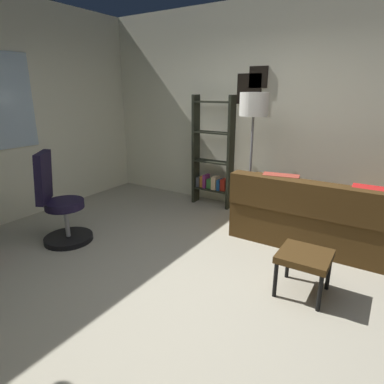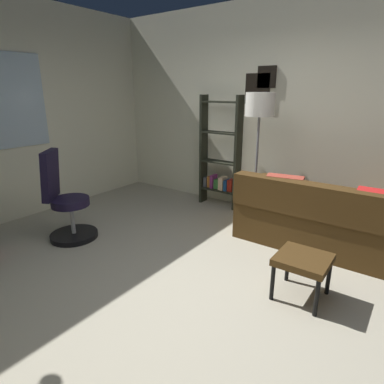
{
  "view_description": "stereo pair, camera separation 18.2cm",
  "coord_description": "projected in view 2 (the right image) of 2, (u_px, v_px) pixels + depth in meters",
  "views": [
    {
      "loc": [
        -2.14,
        -1.3,
        1.73
      ],
      "look_at": [
        0.4,
        0.31,
        0.78
      ],
      "focal_mm": 30.35,
      "sensor_mm": 36.0,
      "label": 1
    },
    {
      "loc": [
        -2.04,
        -1.45,
        1.73
      ],
      "look_at": [
        0.4,
        0.31,
        0.78
      ],
      "focal_mm": 30.35,
      "sensor_mm": 36.0,
      "label": 2
    }
  ],
  "objects": [
    {
      "name": "couch",
      "position": [
        345.0,
        223.0,
        3.65
      ],
      "size": [
        1.48,
        2.07,
        0.83
      ],
      "color": "#422C13",
      "rests_on": "ground_plane"
    },
    {
      "name": "ground_plane",
      "position": [
        194.0,
        297.0,
        2.92
      ],
      "size": [
        4.67,
        6.03,
        0.1
      ],
      "primitive_type": "cube",
      "color": "#AAA38E"
    },
    {
      "name": "bookshelf",
      "position": [
        220.0,
        159.0,
        4.9
      ],
      "size": [
        0.18,
        0.64,
        1.67
      ],
      "color": "black",
      "rests_on": "ground_plane"
    },
    {
      "name": "wall_back_with_windows",
      "position": [
        0.0,
        112.0,
        4.16
      ],
      "size": [
        4.67,
        0.12,
        2.9
      ],
      "color": "#EDE9CB",
      "rests_on": "ground_plane"
    },
    {
      "name": "office_chair",
      "position": [
        65.0,
        205.0,
        3.85
      ],
      "size": [
        0.59,
        0.6,
        1.08
      ],
      "color": "black",
      "rests_on": "ground_plane"
    },
    {
      "name": "floor_lamp",
      "position": [
        259.0,
        115.0,
        3.94
      ],
      "size": [
        0.35,
        0.35,
        1.7
      ],
      "color": "slate",
      "rests_on": "ground_plane"
    },
    {
      "name": "footstool",
      "position": [
        303.0,
        262.0,
        2.75
      ],
      "size": [
        0.42,
        0.43,
        0.39
      ],
      "color": "#422C13",
      "rests_on": "ground_plane"
    },
    {
      "name": "wall_right_with_frames",
      "position": [
        298.0,
        112.0,
        4.31
      ],
      "size": [
        0.12,
        6.03,
        2.9
      ],
      "color": "#EDE9CB",
      "rests_on": "ground_plane"
    }
  ]
}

